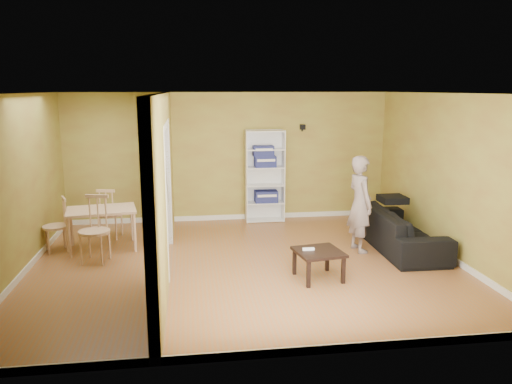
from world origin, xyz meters
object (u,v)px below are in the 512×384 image
person (360,196)px  dining_table (101,213)px  chair_near (94,230)px  sofa (400,223)px  bookshelf (264,176)px  coffee_table (319,255)px  chair_far (110,213)px  chair_left (55,225)px

person → dining_table: bearing=71.2°
dining_table → chair_near: chair_near is taller
sofa → person: (-0.74, -0.03, 0.51)m
person → bookshelf: (-1.26, 2.17, -0.01)m
sofa → person: bearing=93.7°
person → chair_near: size_ratio=1.80×
coffee_table → chair_far: bearing=142.6°
dining_table → chair_far: 0.65m
coffee_table → chair_far: size_ratio=0.67×
chair_near → chair_far: size_ratio=1.12×
sofa → chair_far: (-4.95, 1.28, 0.03)m
coffee_table → chair_far: chair_far is taller
chair_left → chair_far: (0.79, 0.68, 0.01)m
person → chair_left: person is taller
sofa → chair_near: chair_near is taller
person → chair_far: person is taller
coffee_table → bookshelf: bearing=94.6°
chair_left → bookshelf: bearing=90.8°
coffee_table → sofa: bearing=34.4°
sofa → bookshelf: bearing=44.1°
sofa → chair_near: 5.00m
coffee_table → dining_table: dining_table is taller
person → chair_left: (-5.00, 0.63, -0.49)m
bookshelf → coffee_table: 3.38m
sofa → bookshelf: 2.97m
sofa → chair_near: bearing=91.3°
chair_far → bookshelf: bearing=-150.9°
chair_near → chair_left: bearing=152.4°
person → bookshelf: bearing=20.4°
bookshelf → sofa: bearing=-47.0°
dining_table → chair_left: (-0.74, -0.05, -0.16)m
sofa → coffee_table: sofa is taller
coffee_table → chair_near: chair_near is taller
bookshelf → chair_far: bearing=-163.8°
sofa → coffee_table: 2.10m
bookshelf → dining_table: bearing=-153.5°
chair_far → coffee_table: bearing=155.5°
coffee_table → chair_far: (-3.22, 2.46, 0.11)m
coffee_table → chair_left: (-4.00, 1.78, 0.10)m
chair_near → chair_far: 1.31m
bookshelf → chair_left: bookshelf is taller
chair_far → dining_table: bearing=98.5°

